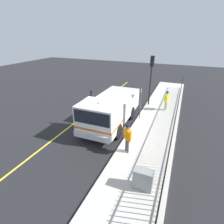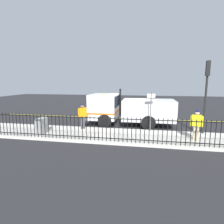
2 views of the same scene
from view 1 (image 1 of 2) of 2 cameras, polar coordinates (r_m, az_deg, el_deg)
The scene contains 11 objects.
ground_plane at distance 12.86m, azimuth -2.24°, elevation -3.78°, with size 58.33×58.33×0.00m, color #232326.
sidewalk_slab at distance 11.98m, azimuth 13.01°, elevation -6.40°, with size 2.97×26.51×0.12m, color beige.
lane_marking at distance 13.79m, azimuth -10.31°, elevation -2.12°, with size 0.12×23.86×0.01m, color yellow.
work_truck at distance 12.04m, azimuth -0.82°, elevation 0.98°, with size 2.48×6.21×2.62m.
worker_standing at distance 9.31m, azimuth 5.05°, elevation -7.55°, with size 0.49×0.48×1.69m.
pedestrian_distant at distance 15.08m, azimuth 17.31°, elevation 4.15°, with size 0.33×0.59×1.65m.
iron_fence at distance 11.55m, azimuth 19.47°, elevation -4.34°, with size 0.04×22.57×1.31m.
traffic_light_near at distance 15.51m, azimuth 12.68°, elevation 12.84°, with size 0.32×0.24×4.23m.
utility_cabinet at distance 7.82m, azimuth 10.04°, elevation -20.67°, with size 0.80×0.42×0.91m, color gray.
traffic_cone at distance 13.70m, azimuth -7.89°, elevation -0.73°, with size 0.43×0.43×0.61m, color orange.
street_sign at distance 12.97m, azimuth 9.36°, elevation 3.99°, with size 0.11×0.50×2.40m.
Camera 1 is at (4.79, -10.28, 6.06)m, focal length 28.17 mm.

